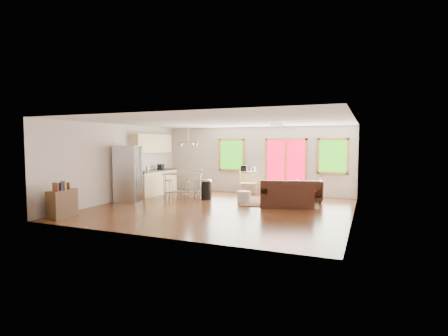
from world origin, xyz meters
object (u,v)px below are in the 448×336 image
at_px(loveseat, 287,196).
at_px(island, 183,181).
at_px(coffee_table, 298,190).
at_px(refrigerator, 128,174).
at_px(kitchen_cart, 248,174).
at_px(rug, 281,203).
at_px(armchair, 310,189).
at_px(ottoman, 276,194).

relative_size(loveseat, island, 1.18).
bearing_deg(coffee_table, island, -170.08).
height_order(refrigerator, kitchen_cart, refrigerator).
distance_m(rug, armchair, 1.10).
height_order(armchair, ottoman, armchair).
relative_size(island, kitchen_cart, 1.37).
bearing_deg(coffee_table, ottoman, 163.62).
relative_size(coffee_table, armchair, 1.48).
distance_m(loveseat, ottoman, 1.48).
bearing_deg(armchair, refrigerator, 8.93).
xyz_separation_m(ottoman, island, (-3.19, -0.94, 0.41)).
xyz_separation_m(ottoman, kitchen_cart, (-1.36, 0.95, 0.55)).
distance_m(ottoman, island, 3.35).
xyz_separation_m(armchair, island, (-4.35, -0.87, 0.19)).
height_order(armchair, refrigerator, refrigerator).
distance_m(loveseat, kitchen_cart, 3.07).
height_order(loveseat, ottoman, loveseat).
height_order(loveseat, armchair, loveseat).
xyz_separation_m(coffee_table, refrigerator, (-5.29, -2.11, 0.55)).
height_order(loveseat, kitchen_cart, kitchen_cart).
distance_m(armchair, island, 4.44).
height_order(coffee_table, ottoman, coffee_table).
relative_size(coffee_table, island, 0.82).
height_order(coffee_table, island, island).
distance_m(armchair, kitchen_cart, 2.75).
relative_size(refrigerator, island, 1.25).
relative_size(rug, island, 1.60).
xyz_separation_m(loveseat, refrigerator, (-5.13, -1.04, 0.60)).
xyz_separation_m(armchair, kitchen_cart, (-2.53, 1.03, 0.34)).
relative_size(armchair, island, 0.55).
bearing_deg(rug, armchair, 37.70).
relative_size(loveseat, coffee_table, 1.44).
height_order(ottoman, island, island).
height_order(rug, coffee_table, coffee_table).
bearing_deg(ottoman, coffee_table, -16.38).
bearing_deg(refrigerator, coffee_table, 5.68).
bearing_deg(kitchen_cart, loveseat, -48.16).
distance_m(loveseat, coffee_table, 1.09).
relative_size(refrigerator, kitchen_cart, 1.71).
bearing_deg(armchair, loveseat, 54.97).
distance_m(refrigerator, island, 1.93).
bearing_deg(coffee_table, armchair, 26.05).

